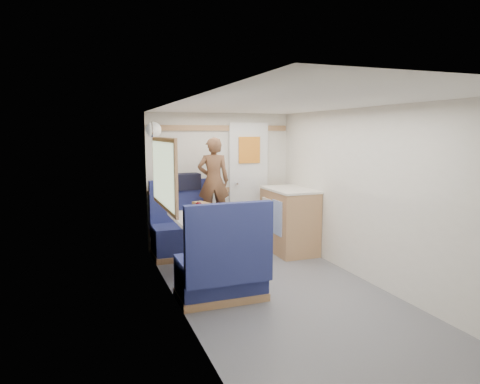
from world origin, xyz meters
name	(u,v)px	position (x,y,z in m)	size (l,w,h in m)	color
floor	(285,297)	(0.00, 0.00, 0.00)	(4.50, 4.50, 0.00)	#515156
ceiling	(288,103)	(0.00, 0.00, 2.00)	(4.50, 4.50, 0.00)	silver
wall_back	(220,180)	(0.00, 2.25, 1.00)	(2.20, 0.02, 2.00)	silver
wall_left	(181,210)	(-1.10, 0.00, 1.00)	(0.02, 4.50, 2.00)	silver
wall_right	(376,197)	(1.10, 0.00, 1.00)	(0.02, 4.50, 2.00)	silver
oak_trim_low	(221,190)	(0.00, 2.23, 0.85)	(2.15, 0.02, 0.08)	#A17248
oak_trim_high	(220,128)	(0.00, 2.23, 1.78)	(2.15, 0.02, 0.08)	#A17248
side_window	(163,173)	(-1.08, 1.00, 1.25)	(0.04, 1.30, 0.72)	#B0BFA2
rear_door	(249,181)	(0.45, 2.22, 0.97)	(0.62, 0.12, 1.86)	white
dinette_table	(200,229)	(-0.65, 1.00, 0.57)	(0.62, 0.92, 0.72)	white
bench_far	(184,235)	(-0.65, 1.86, 0.30)	(0.90, 0.59, 1.05)	#191950
bench_near	(223,272)	(-0.65, 0.14, 0.30)	(0.90, 0.59, 1.05)	#191950
ledge	(180,191)	(-0.65, 2.12, 0.88)	(0.90, 0.14, 0.04)	#A17248
dome_light	(154,130)	(-1.04, 1.85, 1.75)	(0.20, 0.20, 0.20)	white
galley_counter	(289,220)	(0.82, 1.55, 0.47)	(0.57, 0.92, 0.92)	#A17248
person	(213,181)	(-0.24, 1.79, 1.05)	(0.44, 0.29, 1.20)	brown
duffel_bag	(183,182)	(-0.60, 2.12, 1.02)	(0.48, 0.23, 0.23)	black
tray	(214,218)	(-0.54, 0.78, 0.73)	(0.26, 0.34, 0.02)	white
orange_fruit	(223,214)	(-0.45, 0.76, 0.78)	(0.08, 0.08, 0.08)	#D35C09
cheese_block	(219,217)	(-0.50, 0.72, 0.76)	(0.10, 0.06, 0.04)	#E7D885
wine_glass	(199,205)	(-0.65, 1.07, 0.84)	(0.08, 0.08, 0.17)	white
tumbler_left	(189,215)	(-0.83, 0.84, 0.78)	(0.07, 0.07, 0.12)	white
tumbler_right	(196,212)	(-0.70, 1.03, 0.78)	(0.07, 0.07, 0.11)	white
beer_glass	(207,209)	(-0.52, 1.15, 0.77)	(0.07, 0.07, 0.11)	#8C5514
pepper_grinder	(202,209)	(-0.58, 1.19, 0.77)	(0.04, 0.04, 0.10)	black
bread_loaf	(202,206)	(-0.53, 1.38, 0.77)	(0.14, 0.25, 0.11)	brown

